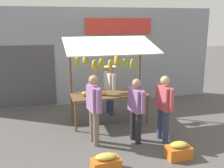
{
  "coord_description": "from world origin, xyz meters",
  "views": [
    {
      "loc": [
        1.82,
        7.23,
        2.98
      ],
      "look_at": [
        0.0,
        0.3,
        1.25
      ],
      "focal_mm": 42.85,
      "sensor_mm": 36.0,
      "label": 1
    }
  ],
  "objects_px": {
    "shopper_in_striped_shirt": "(164,104)",
    "produce_crate_near": "(106,163)",
    "shopper_with_ponytail": "(94,105)",
    "vendor_with_sunhat": "(110,86)",
    "market_stall": "(108,71)",
    "produce_crate_side": "(179,151)",
    "shopper_in_grey_tee": "(136,106)"
  },
  "relations": [
    {
      "from": "shopper_with_ponytail",
      "to": "produce_crate_side",
      "type": "relative_size",
      "value": 3.21
    },
    {
      "from": "shopper_in_grey_tee",
      "to": "produce_crate_side",
      "type": "distance_m",
      "value": 1.43
    },
    {
      "from": "shopper_in_striped_shirt",
      "to": "produce_crate_side",
      "type": "xyz_separation_m",
      "value": [
        0.05,
        0.93,
        -0.79
      ]
    },
    {
      "from": "produce_crate_side",
      "to": "vendor_with_sunhat",
      "type": "bearing_deg",
      "value": -76.58
    },
    {
      "from": "shopper_in_grey_tee",
      "to": "produce_crate_near",
      "type": "height_order",
      "value": "shopper_in_grey_tee"
    },
    {
      "from": "shopper_in_striped_shirt",
      "to": "market_stall",
      "type": "bearing_deg",
      "value": 26.35
    },
    {
      "from": "produce_crate_near",
      "to": "shopper_in_grey_tee",
      "type": "bearing_deg",
      "value": -132.19
    },
    {
      "from": "shopper_in_striped_shirt",
      "to": "produce_crate_near",
      "type": "relative_size",
      "value": 2.76
    },
    {
      "from": "vendor_with_sunhat",
      "to": "shopper_in_grey_tee",
      "type": "xyz_separation_m",
      "value": [
        -0.12,
        2.14,
        -0.01
      ]
    },
    {
      "from": "market_stall",
      "to": "shopper_in_striped_shirt",
      "type": "xyz_separation_m",
      "value": [
        -1.03,
        1.55,
        -0.59
      ]
    },
    {
      "from": "shopper_in_grey_tee",
      "to": "produce_crate_side",
      "type": "relative_size",
      "value": 3.01
    },
    {
      "from": "produce_crate_side",
      "to": "shopper_with_ponytail",
      "type": "bearing_deg",
      "value": -35.71
    },
    {
      "from": "vendor_with_sunhat",
      "to": "produce_crate_near",
      "type": "distance_m",
      "value": 3.49
    },
    {
      "from": "market_stall",
      "to": "produce_crate_side",
      "type": "height_order",
      "value": "market_stall"
    },
    {
      "from": "shopper_in_striped_shirt",
      "to": "shopper_in_grey_tee",
      "type": "bearing_deg",
      "value": 74.0
    },
    {
      "from": "vendor_with_sunhat",
      "to": "market_stall",
      "type": "bearing_deg",
      "value": -27.74
    },
    {
      "from": "market_stall",
      "to": "produce_crate_near",
      "type": "relative_size",
      "value": 4.15
    },
    {
      "from": "shopper_in_striped_shirt",
      "to": "produce_crate_near",
      "type": "height_order",
      "value": "shopper_in_striped_shirt"
    },
    {
      "from": "shopper_in_grey_tee",
      "to": "shopper_in_striped_shirt",
      "type": "bearing_deg",
      "value": -108.94
    },
    {
      "from": "shopper_with_ponytail",
      "to": "vendor_with_sunhat",
      "type": "bearing_deg",
      "value": -32.29
    },
    {
      "from": "market_stall",
      "to": "produce_crate_near",
      "type": "xyz_separation_m",
      "value": [
        0.69,
        2.59,
        -1.38
      ]
    },
    {
      "from": "shopper_with_ponytail",
      "to": "produce_crate_near",
      "type": "bearing_deg",
      "value": 171.19
    },
    {
      "from": "shopper_in_grey_tee",
      "to": "shopper_with_ponytail",
      "type": "relative_size",
      "value": 0.94
    },
    {
      "from": "market_stall",
      "to": "produce_crate_near",
      "type": "height_order",
      "value": "market_stall"
    },
    {
      "from": "market_stall",
      "to": "produce_crate_near",
      "type": "distance_m",
      "value": 3.01
    },
    {
      "from": "produce_crate_near",
      "to": "shopper_with_ponytail",
      "type": "bearing_deg",
      "value": -90.82
    },
    {
      "from": "shopper_in_striped_shirt",
      "to": "produce_crate_side",
      "type": "bearing_deg",
      "value": 169.57
    },
    {
      "from": "vendor_with_sunhat",
      "to": "shopper_in_striped_shirt",
      "type": "relative_size",
      "value": 0.96
    },
    {
      "from": "shopper_in_striped_shirt",
      "to": "shopper_in_grey_tee",
      "type": "xyz_separation_m",
      "value": [
        0.69,
        -0.11,
        -0.04
      ]
    },
    {
      "from": "market_stall",
      "to": "shopper_in_striped_shirt",
      "type": "height_order",
      "value": "market_stall"
    },
    {
      "from": "shopper_with_ponytail",
      "to": "produce_crate_side",
      "type": "distance_m",
      "value": 2.2
    },
    {
      "from": "produce_crate_side",
      "to": "shopper_in_striped_shirt",
      "type": "bearing_deg",
      "value": -93.21
    }
  ]
}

